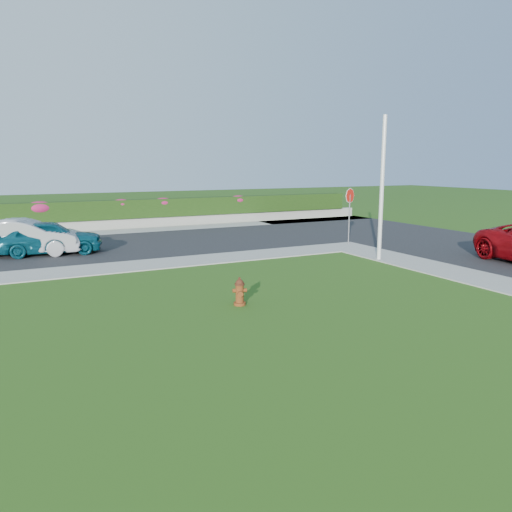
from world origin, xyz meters
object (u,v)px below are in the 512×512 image
sedan_silver (25,237)px  utility_pole (382,189)px  stop_sign (350,202)px  fire_hydrant (240,292)px  sedan_teal (49,237)px

sedan_silver → utility_pole: bearing=-104.3°
sedan_silver → stop_sign: (13.96, -3.58, 1.22)m
fire_hydrant → sedan_teal: size_ratio=0.18×
fire_hydrant → stop_sign: bearing=55.6°
sedan_teal → sedan_silver: size_ratio=0.94×
sedan_silver → utility_pole: (12.56, -7.40, 2.03)m
fire_hydrant → utility_pole: utility_pole is taller
fire_hydrant → utility_pole: size_ratio=0.14×
fire_hydrant → utility_pole: bearing=40.9°
utility_pole → stop_sign: 4.15m
sedan_silver → utility_pole: utility_pole is taller
sedan_silver → stop_sign: stop_sign is taller
fire_hydrant → sedan_teal: bearing=127.9°
sedan_silver → fire_hydrant: bearing=-139.5°
fire_hydrant → sedan_silver: (-4.85, 10.77, 0.42)m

